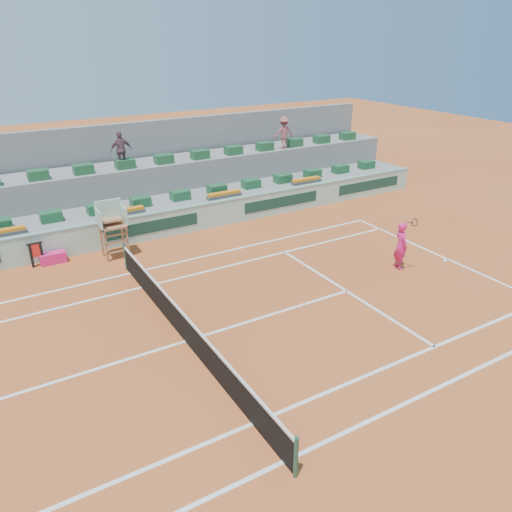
% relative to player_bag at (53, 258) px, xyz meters
% --- Properties ---
extents(ground, '(90.00, 90.00, 0.00)m').
position_rel_player_bag_xyz_m(ground, '(2.42, -8.06, -0.23)').
color(ground, '#A54A20').
rests_on(ground, ground).
extents(seating_tier_lower, '(36.00, 4.00, 1.20)m').
position_rel_player_bag_xyz_m(seating_tier_lower, '(2.42, 2.64, 0.37)').
color(seating_tier_lower, gray).
rests_on(seating_tier_lower, ground).
extents(seating_tier_upper, '(36.00, 2.40, 2.60)m').
position_rel_player_bag_xyz_m(seating_tier_upper, '(2.42, 4.24, 1.07)').
color(seating_tier_upper, gray).
rests_on(seating_tier_upper, ground).
extents(stadium_back_wall, '(36.00, 0.40, 4.40)m').
position_rel_player_bag_xyz_m(stadium_back_wall, '(2.42, 5.84, 1.97)').
color(stadium_back_wall, gray).
rests_on(stadium_back_wall, ground).
extents(player_bag, '(1.02, 0.45, 0.45)m').
position_rel_player_bag_xyz_m(player_bag, '(0.00, 0.00, 0.00)').
color(player_bag, '#EB1E70').
rests_on(player_bag, ground).
extents(spectator_mid, '(1.05, 0.45, 1.79)m').
position_rel_player_bag_xyz_m(spectator_mid, '(4.31, 3.67, 3.27)').
color(spectator_mid, brown).
rests_on(spectator_mid, seating_tier_upper).
extents(spectator_right, '(1.24, 0.83, 1.78)m').
position_rel_player_bag_xyz_m(spectator_right, '(13.57, 3.49, 3.26)').
color(spectator_right, '#9D4E55').
rests_on(spectator_right, seating_tier_upper).
extents(court_lines, '(23.89, 11.09, 0.01)m').
position_rel_player_bag_xyz_m(court_lines, '(2.42, -8.06, -0.22)').
color(court_lines, white).
rests_on(court_lines, ground).
extents(tennis_net, '(0.10, 11.97, 1.10)m').
position_rel_player_bag_xyz_m(tennis_net, '(2.42, -8.06, 0.30)').
color(tennis_net, black).
rests_on(tennis_net, ground).
extents(advertising_hoarding, '(36.00, 0.34, 1.26)m').
position_rel_player_bag_xyz_m(advertising_hoarding, '(2.44, 0.44, 0.41)').
color(advertising_hoarding, '#A5CFBB').
rests_on(advertising_hoarding, ground).
extents(umpire_chair, '(1.10, 0.90, 2.40)m').
position_rel_player_bag_xyz_m(umpire_chair, '(2.42, -0.56, 1.32)').
color(umpire_chair, '#9A603A').
rests_on(umpire_chair, ground).
extents(seat_row_lower, '(32.90, 0.60, 0.44)m').
position_rel_player_bag_xyz_m(seat_row_lower, '(2.42, 1.74, 1.19)').
color(seat_row_lower, '#1B532D').
rests_on(seat_row_lower, seating_tier_lower).
extents(seat_row_upper, '(32.90, 0.60, 0.44)m').
position_rel_player_bag_xyz_m(seat_row_upper, '(2.42, 3.64, 2.59)').
color(seat_row_upper, '#1B532D').
rests_on(seat_row_upper, seating_tier_upper).
extents(flower_planters, '(26.80, 0.36, 0.28)m').
position_rel_player_bag_xyz_m(flower_planters, '(0.92, 0.94, 1.11)').
color(flower_planters, '#494949').
rests_on(flower_planters, seating_tier_lower).
extents(towel_rack, '(0.61, 0.10, 1.03)m').
position_rel_player_bag_xyz_m(towel_rack, '(-0.59, -0.02, 0.38)').
color(towel_rack, black).
rests_on(towel_rack, ground).
extents(tennis_player, '(0.64, 0.97, 2.28)m').
position_rel_player_bag_xyz_m(tennis_player, '(11.90, -7.57, 0.75)').
color(tennis_player, '#EB1E70').
rests_on(tennis_player, ground).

